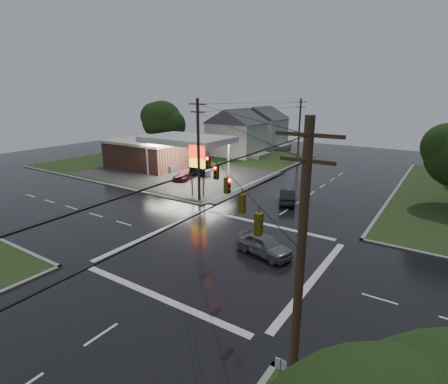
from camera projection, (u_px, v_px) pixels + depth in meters
The scene contains 14 objects.
ground at pixel (223, 253), 26.25m from camera, with size 120.00×120.00×0.00m, color black.
grass_nw at pixel (182, 160), 60.84m from camera, with size 36.00×36.00×0.08m, color black.
gas_station at pixel (157, 151), 54.93m from camera, with size 26.20×18.00×5.60m.
pylon_sign at pixel (197, 162), 39.11m from camera, with size 2.00×0.35×6.00m.
utility_pole_nw at pixel (198, 149), 37.30m from camera, with size 2.20×0.32×11.00m.
utility_pole_se at pixel (300, 272), 12.01m from camera, with size 2.20×0.32×11.00m.
utility_pole_n at pixel (299, 129), 60.19m from camera, with size 2.20×0.32×10.50m.
traffic_signals at pixel (223, 168), 24.42m from camera, with size 26.87×26.87×1.47m.
house_near at pixel (237, 132), 64.96m from camera, with size 11.05×8.48×8.60m.
house_far at pixel (262, 126), 75.10m from camera, with size 11.05×8.48×8.60m.
tree_nw_behind at pixel (163, 121), 66.49m from camera, with size 8.93×7.60×10.00m.
car_north at pixel (287, 196), 37.87m from camera, with size 1.64×4.69×1.55m, color black.
car_crossing at pixel (264, 245), 25.81m from camera, with size 1.83×4.54×1.55m, color slate.
car_pump at pixel (185, 174), 47.78m from camera, with size 1.95×4.79×1.39m, color #57141A.
Camera 1 is at (13.27, -19.92, 11.70)m, focal length 28.00 mm.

